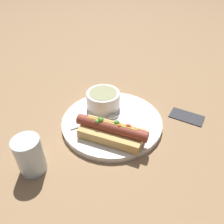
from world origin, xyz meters
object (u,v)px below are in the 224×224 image
hot_dog (112,132)px  soup_bowl (103,99)px  spoon (105,119)px  drinking_glass (30,155)px

hot_dog → soup_bowl: size_ratio=1.89×
hot_dog → spoon: (-0.04, 0.07, -0.02)m
hot_dog → drinking_glass: (-0.16, -0.13, 0.01)m
hot_dog → soup_bowl: (-0.06, 0.13, 0.01)m
hot_dog → soup_bowl: 0.14m
soup_bowl → drinking_glass: drinking_glass is taller
spoon → drinking_glass: drinking_glass is taller
soup_bowl → hot_dog: bearing=-65.9°
spoon → drinking_glass: (-0.12, -0.20, 0.03)m
soup_bowl → drinking_glass: 0.28m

